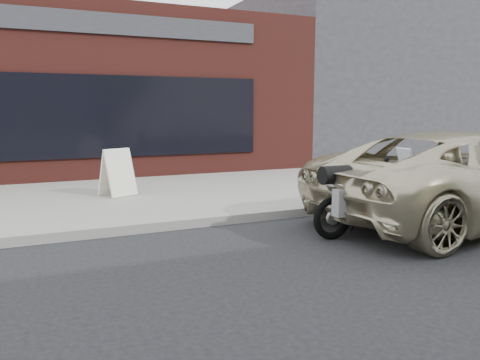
{
  "coord_description": "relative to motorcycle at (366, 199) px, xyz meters",
  "views": [
    {
      "loc": [
        -2.58,
        -2.9,
        1.86
      ],
      "look_at": [
        0.12,
        3.26,
        0.85
      ],
      "focal_mm": 35.0,
      "sensor_mm": 36.0,
      "label": 1
    }
  ],
  "objects": [
    {
      "name": "neighbour_building",
      "position": [
        8.14,
        11.42,
        2.44
      ],
      "size": [
        10.0,
        10.0,
        6.0
      ],
      "primitive_type": "cube",
      "color": "#2B2B31",
      "rests_on": "ground"
    },
    {
      "name": "ground",
      "position": [
        -1.86,
        -2.58,
        -0.56
      ],
      "size": [
        120.0,
        120.0,
        0.0
      ],
      "primitive_type": "plane",
      "color": "black",
      "rests_on": "ground"
    },
    {
      "name": "minivan",
      "position": [
        2.06,
        0.02,
        0.2
      ],
      "size": [
        5.55,
        2.77,
        1.51
      ],
      "primitive_type": "imported",
      "rotation": [
        0.0,
        0.0,
        1.62
      ],
      "color": "beige",
      "rests_on": "ground"
    },
    {
      "name": "near_sidewalk",
      "position": [
        -1.86,
        4.42,
        -0.48
      ],
      "size": [
        44.0,
        6.0,
        0.15
      ],
      "primitive_type": "cube",
      "color": "gray",
      "rests_on": "ground"
    },
    {
      "name": "motorcycle",
      "position": [
        0.0,
        0.0,
        0.0
      ],
      "size": [
        2.05,
        0.66,
        1.29
      ],
      "rotation": [
        0.0,
        0.0,
        -0.01
      ],
      "color": "black",
      "rests_on": "ground"
    },
    {
      "name": "sandwich_sign",
      "position": [
        -2.98,
        4.04,
        0.06
      ],
      "size": [
        0.76,
        0.74,
        0.94
      ],
      "rotation": [
        0.0,
        0.0,
        0.43
      ],
      "color": "white",
      "rests_on": "near_sidewalk"
    },
    {
      "name": "storefront",
      "position": [
        -3.86,
        11.4,
        1.69
      ],
      "size": [
        14.0,
        10.07,
        4.5
      ],
      "color": "#5A231D",
      "rests_on": "ground"
    }
  ]
}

